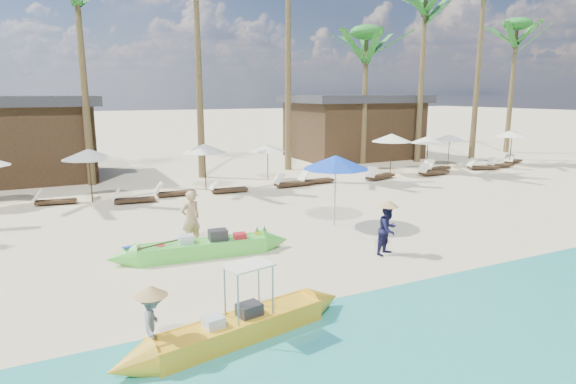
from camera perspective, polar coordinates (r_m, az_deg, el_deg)
name	(u,v)px	position (r m, az deg, el deg)	size (l,w,h in m)	color
ground	(272,266)	(12.75, -1.94, -8.74)	(240.00, 240.00, 0.00)	beige
wet_sand_strip	(391,359)	(8.84, 12.09, -18.76)	(240.00, 4.50, 0.01)	tan
green_canoe	(202,248)	(13.59, -10.10, -6.54)	(5.64, 1.04, 0.72)	#4EC93D
yellow_canoe	(240,327)	(9.20, -5.75, -15.67)	(5.34, 1.40, 1.40)	gold
tourist	(191,219)	(14.36, -11.45, -3.11)	(0.61, 0.40, 1.68)	tan
vendor_green	(388,230)	(13.70, 11.76, -4.38)	(0.69, 0.54, 1.43)	#131335
vendor_yellow	(153,321)	(8.65, -15.76, -14.50)	(0.66, 0.38, 1.03)	gray
blue_umbrella	(336,162)	(16.15, 5.67, 3.54)	(2.24, 2.24, 2.41)	#99999E
lounger_4_right	(53,200)	(21.65, -26.12, -0.90)	(1.67, 0.72, 0.55)	#392617
resort_parasol_5	(89,154)	(21.26, -22.56, 4.17)	(2.16, 2.16, 2.22)	#392617
lounger_5_left	(131,199)	(20.73, -18.06, -0.76)	(1.74, 0.71, 0.58)	#392617
resort_parasol_6	(205,148)	(22.64, -9.86, 5.14)	(2.09, 2.09, 2.15)	#392617
lounger_6_left	(173,192)	(21.61, -13.46, 0.00)	(1.75, 0.57, 0.59)	#392617
lounger_6_right	(227,189)	(21.92, -7.27, 0.38)	(1.73, 0.66, 0.58)	#392617
resort_parasol_7	(268,148)	(24.91, -2.43, 5.24)	(1.79, 1.79, 1.84)	#392617
lounger_7_left	(290,183)	(23.14, 0.25, 1.12)	(1.88, 0.65, 0.63)	#392617
lounger_7_right	(314,180)	(23.93, 3.13, 1.44)	(1.84, 0.63, 0.62)	#392617
resort_parasol_8	(392,138)	(27.07, 12.18, 6.31)	(2.20, 2.20, 2.27)	#392617
lounger_8_left	(379,175)	(25.57, 10.71, 1.94)	(1.99, 1.14, 0.65)	#392617
resort_parasol_9	(428,140)	(28.55, 16.27, 5.98)	(1.99, 1.99, 2.05)	#392617
lounger_9_left	(432,172)	(27.54, 16.72, 2.32)	(1.87, 0.65, 0.63)	#392617
lounger_9_right	(436,168)	(28.90, 17.08, 2.75)	(2.08, 1.03, 0.68)	#392617
resort_parasol_10	(450,137)	(31.38, 18.62, 6.16)	(1.90, 1.90, 1.96)	#392617
lounger_10_left	(481,166)	(30.52, 21.95, 2.83)	(1.91, 1.14, 0.62)	#392617
lounger_10_right	(499,165)	(31.81, 23.75, 2.99)	(1.74, 0.60, 0.59)	#392617
resort_parasol_11	(512,133)	(33.22, 25.05, 6.32)	(2.14, 2.14, 2.20)	#392617
lounger_11_left	(513,161)	(34.08, 25.08, 3.39)	(1.77, 1.03, 0.57)	#392617
palm_3	(77,1)	(25.58, -23.72, 20.02)	(2.08, 2.08, 10.52)	brown
palm_6	(366,50)	(31.09, 9.25, 16.32)	(2.08, 2.08, 8.51)	brown
palm_7	(425,18)	(32.92, 15.90, 19.18)	(2.08, 2.08, 11.08)	brown
palm_8	(483,3)	(35.94, 22.13, 20.03)	(2.08, 2.08, 12.70)	brown
palm_9	(516,43)	(40.48, 25.39, 15.70)	(2.08, 2.08, 9.82)	brown
pavilion_east	(353,126)	(34.17, 7.71, 7.78)	(8.80, 6.60, 4.30)	#392617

